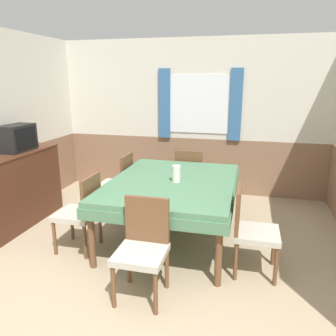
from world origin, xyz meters
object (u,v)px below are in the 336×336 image
tv (17,138)px  chair_left_far (119,182)px  chair_right_near (250,228)px  chair_head_window (190,175)px  vase (176,174)px  chair_left_near (82,210)px  chair_head_near (143,245)px  dining_table (173,188)px  sideboard (17,189)px

tv → chair_left_far: bearing=24.9°
chair_right_near → tv: tv is taller
chair_head_window → vase: 1.26m
chair_left_near → chair_head_near: size_ratio=1.00×
chair_head_near → chair_right_near: same height
chair_head_near → vase: (0.06, 1.11, 0.36)m
chair_head_near → vase: vase is taller
dining_table → chair_head_window: chair_head_window is taller
chair_head_window → tv: bearing=-151.4°
tv → vase: (2.18, -0.04, -0.33)m
dining_table → sideboard: (-2.14, -0.12, -0.14)m
chair_right_near → sideboard: sideboard is taller
chair_head_near → chair_right_near: (0.94, 0.61, 0.00)m
tv → chair_head_window: bearing=28.6°
chair_left_near → vase: (0.99, 0.51, 0.36)m
chair_head_near → sideboard: size_ratio=0.63×
chair_head_window → vase: vase is taller
sideboard → vase: (2.19, 0.08, 0.34)m
chair_left_far → chair_head_window: size_ratio=1.00×
dining_table → chair_right_near: bearing=-30.5°
chair_left_far → chair_right_near: same height
sideboard → tv: tv is taller
chair_head_window → sideboard: bearing=-149.1°
chair_left_near → tv: size_ratio=1.86×
chair_head_near → tv: (-2.13, 1.16, 0.69)m
dining_table → tv: bearing=-180.0°
chair_left_far → tv: (-1.19, -0.55, 0.69)m
chair_left_near → chair_left_far: same height
chair_head_window → sideboard: size_ratio=0.63×
sideboard → chair_head_near: bearing=-25.9°
sideboard → tv: size_ratio=2.94×
chair_left_near → sideboard: size_ratio=0.63×
chair_left_near → vase: bearing=-62.9°
chair_right_near → tv: (-3.07, 0.55, 0.69)m
dining_table → chair_head_near: 1.17m
dining_table → chair_left_far: 1.10m
chair_left_near → sideboard: 1.27m
chair_left_far → sideboard: (-1.20, -0.67, 0.02)m
chair_left_near → chair_head_window: bearing=-28.7°
chair_left_far → tv: bearing=114.9°
chair_right_near → chair_head_near: bearing=-57.1°
dining_table → chair_left_far: bearing=149.5°
chair_left_far → chair_head_window: bearing=-57.1°
chair_right_near → vase: vase is taller
dining_table → tv: (-2.13, -0.00, 0.53)m
chair_head_near → dining_table: bearing=-90.0°
chair_right_near → tv: bearing=-100.2°
dining_table → chair_head_window: size_ratio=2.15×
chair_left_far → vase: bearing=-121.0°
dining_table → tv: 2.19m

